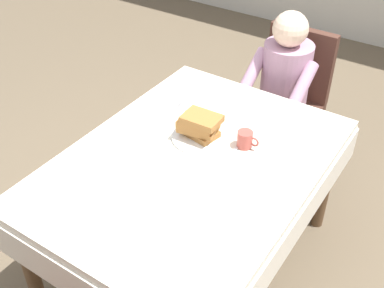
# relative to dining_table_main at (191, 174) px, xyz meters

# --- Properties ---
(ground_plane) EXTENTS (14.00, 14.00, 0.00)m
(ground_plane) POSITION_rel_dining_table_main_xyz_m (0.00, 0.00, -0.65)
(ground_plane) COLOR brown
(dining_table_main) EXTENTS (1.12, 1.52, 0.74)m
(dining_table_main) POSITION_rel_dining_table_main_xyz_m (0.00, 0.00, 0.00)
(dining_table_main) COLOR silver
(dining_table_main) RESTS_ON ground
(chair_diner) EXTENTS (0.44, 0.45, 0.93)m
(chair_diner) POSITION_rel_dining_table_main_xyz_m (0.00, 1.17, -0.12)
(chair_diner) COLOR #4C2D23
(chair_diner) RESTS_ON ground
(diner_person) EXTENTS (0.40, 0.43, 1.12)m
(diner_person) POSITION_rel_dining_table_main_xyz_m (0.00, 1.01, 0.02)
(diner_person) COLOR #B2849E
(diner_person) RESTS_ON ground
(plate_breakfast) EXTENTS (0.28, 0.28, 0.02)m
(plate_breakfast) POSITION_rel_dining_table_main_xyz_m (-0.06, 0.17, 0.10)
(plate_breakfast) COLOR white
(plate_breakfast) RESTS_ON dining_table_main
(breakfast_stack) EXTENTS (0.22, 0.16, 0.13)m
(breakfast_stack) POSITION_rel_dining_table_main_xyz_m (-0.06, 0.16, 0.17)
(breakfast_stack) COLOR #A36B33
(breakfast_stack) RESTS_ON plate_breakfast
(cup_coffee) EXTENTS (0.11, 0.08, 0.08)m
(cup_coffee) POSITION_rel_dining_table_main_xyz_m (0.16, 0.23, 0.13)
(cup_coffee) COLOR #B24C42
(cup_coffee) RESTS_ON dining_table_main
(syrup_pitcher) EXTENTS (0.08, 0.08, 0.07)m
(syrup_pitcher) POSITION_rel_dining_table_main_xyz_m (-0.28, 0.35, 0.13)
(syrup_pitcher) COLOR silver
(syrup_pitcher) RESTS_ON dining_table_main
(fork_left_of_plate) EXTENTS (0.03, 0.18, 0.00)m
(fork_left_of_plate) POSITION_rel_dining_table_main_xyz_m (-0.25, 0.15, 0.09)
(fork_left_of_plate) COLOR silver
(fork_left_of_plate) RESTS_ON dining_table_main
(knife_right_of_plate) EXTENTS (0.03, 0.20, 0.00)m
(knife_right_of_plate) POSITION_rel_dining_table_main_xyz_m (0.13, 0.15, 0.09)
(knife_right_of_plate) COLOR silver
(knife_right_of_plate) RESTS_ON dining_table_main
(spoon_near_edge) EXTENTS (0.15, 0.02, 0.00)m
(spoon_near_edge) POSITION_rel_dining_table_main_xyz_m (-0.09, -0.16, 0.09)
(spoon_near_edge) COLOR silver
(spoon_near_edge) RESTS_ON dining_table_main
(napkin_folded) EXTENTS (0.17, 0.13, 0.01)m
(napkin_folded) POSITION_rel_dining_table_main_xyz_m (-0.37, 0.06, 0.09)
(napkin_folded) COLOR white
(napkin_folded) RESTS_ON dining_table_main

